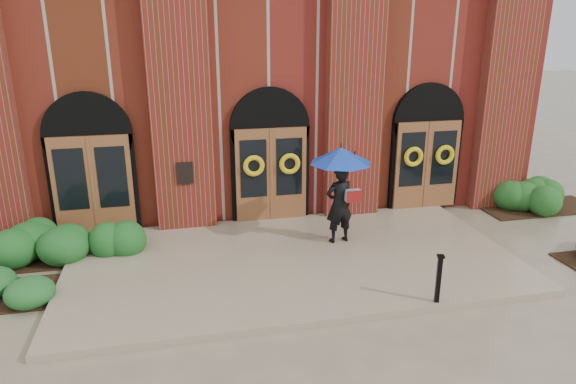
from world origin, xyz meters
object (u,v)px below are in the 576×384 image
object	(u,v)px
metal_post	(439,278)
hedge_wall_left	(61,240)
hedge_wall_right	(541,195)
man_with_umbrella	(340,177)

from	to	relation	value
metal_post	hedge_wall_left	distance (m)	8.47
hedge_wall_left	hedge_wall_right	bearing A→B (deg)	2.15
hedge_wall_left	man_with_umbrella	bearing A→B (deg)	-7.63
man_with_umbrella	hedge_wall_right	xyz separation A→B (m)	(6.70, 1.37, -1.38)
man_with_umbrella	metal_post	size ratio (longest dim) A/B	2.42
man_with_umbrella	hedge_wall_right	size ratio (longest dim) A/B	0.73
man_with_umbrella	metal_post	distance (m)	3.50
metal_post	hedge_wall_right	distance (m)	7.35
metal_post	hedge_wall_left	bearing A→B (deg)	151.40
man_with_umbrella	metal_post	bearing A→B (deg)	96.37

